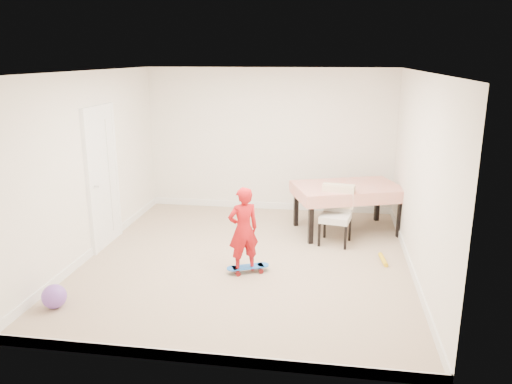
# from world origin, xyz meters

# --- Properties ---
(ground) EXTENTS (5.00, 5.00, 0.00)m
(ground) POSITION_xyz_m (0.00, 0.00, 0.00)
(ground) COLOR tan
(ground) RESTS_ON ground
(ceiling) EXTENTS (4.50, 5.00, 0.04)m
(ceiling) POSITION_xyz_m (0.00, 0.00, 2.58)
(ceiling) COLOR white
(ceiling) RESTS_ON wall_back
(wall_back) EXTENTS (4.50, 0.04, 2.60)m
(wall_back) POSITION_xyz_m (0.00, 2.48, 1.30)
(wall_back) COLOR white
(wall_back) RESTS_ON ground
(wall_front) EXTENTS (4.50, 0.04, 2.60)m
(wall_front) POSITION_xyz_m (0.00, -2.48, 1.30)
(wall_front) COLOR white
(wall_front) RESTS_ON ground
(wall_left) EXTENTS (0.04, 5.00, 2.60)m
(wall_left) POSITION_xyz_m (-2.23, 0.00, 1.30)
(wall_left) COLOR white
(wall_left) RESTS_ON ground
(wall_right) EXTENTS (0.04, 5.00, 2.60)m
(wall_right) POSITION_xyz_m (2.23, 0.00, 1.30)
(wall_right) COLOR white
(wall_right) RESTS_ON ground
(door) EXTENTS (0.11, 0.94, 2.11)m
(door) POSITION_xyz_m (-2.22, 0.30, 1.02)
(door) COLOR white
(door) RESTS_ON ground
(baseboard_back) EXTENTS (4.50, 0.02, 0.12)m
(baseboard_back) POSITION_xyz_m (0.00, 2.49, 0.06)
(baseboard_back) COLOR white
(baseboard_back) RESTS_ON ground
(baseboard_front) EXTENTS (4.50, 0.02, 0.12)m
(baseboard_front) POSITION_xyz_m (0.00, -2.49, 0.06)
(baseboard_front) COLOR white
(baseboard_front) RESTS_ON ground
(baseboard_left) EXTENTS (0.02, 5.00, 0.12)m
(baseboard_left) POSITION_xyz_m (-2.24, 0.00, 0.06)
(baseboard_left) COLOR white
(baseboard_left) RESTS_ON ground
(baseboard_right) EXTENTS (0.02, 5.00, 0.12)m
(baseboard_right) POSITION_xyz_m (2.24, 0.00, 0.06)
(baseboard_right) COLOR white
(baseboard_right) RESTS_ON ground
(dining_table) EXTENTS (1.91, 1.54, 0.78)m
(dining_table) POSITION_xyz_m (1.40, 1.44, 0.39)
(dining_table) COLOR #AE0911
(dining_table) RESTS_ON ground
(dining_chair) EXTENTS (0.59, 0.66, 0.90)m
(dining_chair) POSITION_xyz_m (1.22, 0.85, 0.45)
(dining_chair) COLOR white
(dining_chair) RESTS_ON ground
(skateboard) EXTENTS (0.61, 0.43, 0.09)m
(skateboard) POSITION_xyz_m (0.08, -0.40, 0.04)
(skateboard) COLOR blue
(skateboard) RESTS_ON ground
(child) EXTENTS (0.50, 0.45, 1.14)m
(child) POSITION_xyz_m (0.03, -0.42, 0.57)
(child) COLOR red
(child) RESTS_ON ground
(balloon) EXTENTS (0.28, 0.28, 0.28)m
(balloon) POSITION_xyz_m (-1.94, -1.70, 0.14)
(balloon) COLOR purple
(balloon) RESTS_ON ground
(foam_toy) EXTENTS (0.10, 0.40, 0.06)m
(foam_toy) POSITION_xyz_m (1.90, 0.24, 0.03)
(foam_toy) COLOR yellow
(foam_toy) RESTS_ON ground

